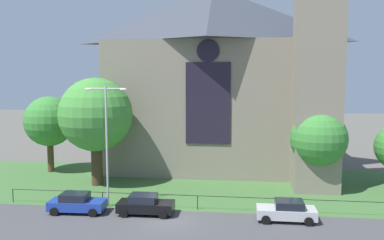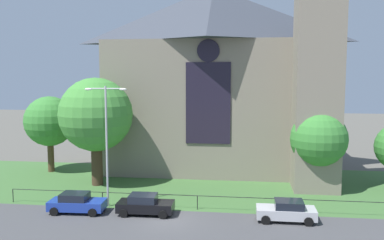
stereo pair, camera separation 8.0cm
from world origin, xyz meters
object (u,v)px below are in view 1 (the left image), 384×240
object	(u,v)px
tree_left_near	(96,115)
streetlamp_near	(107,132)
tree_left_far	(49,122)
parked_car_silver	(287,211)
parked_car_black	(145,205)
church_building	(219,77)
parked_car_blue	(77,203)
tree_right_near	(319,139)

from	to	relation	value
tree_left_near	streetlamp_near	world-z (taller)	tree_left_near
tree_left_far	parked_car_silver	size ratio (longest dim) A/B	1.95
tree_left_far	parked_car_black	size ratio (longest dim) A/B	1.94
church_building	streetlamp_near	size ratio (longest dim) A/B	2.71
parked_car_silver	church_building	bearing A→B (deg)	-70.33
church_building	tree_left_far	distance (m)	19.04
tree_left_far	parked_car_blue	bearing A→B (deg)	-57.12
tree_right_near	parked_car_black	size ratio (longest dim) A/B	1.73
streetlamp_near	parked_car_black	xyz separation A→B (m)	(3.39, -1.47, -5.23)
streetlamp_near	parked_car_blue	distance (m)	5.82
streetlamp_near	tree_right_near	bearing A→B (deg)	20.57
parked_car_blue	parked_car_black	size ratio (longest dim) A/B	1.01
church_building	parked_car_silver	xyz separation A→B (m)	(5.87, -16.39, -9.53)
tree_right_near	parked_car_silver	bearing A→B (deg)	-113.28
parked_car_silver	tree_left_far	bearing A→B (deg)	-27.82
church_building	parked_car_black	world-z (taller)	church_building
church_building	parked_car_silver	size ratio (longest dim) A/B	6.19
streetlamp_near	parked_car_black	size ratio (longest dim) A/B	2.27
parked_car_blue	parked_car_black	xyz separation A→B (m)	(5.27, 0.25, 0.00)
parked_car_black	tree_left_near	bearing A→B (deg)	129.18
parked_car_blue	parked_car_silver	bearing A→B (deg)	-1.98
tree_left_far	parked_car_black	world-z (taller)	tree_left_far
church_building	tree_right_near	size ratio (longest dim) A/B	3.55
parked_car_silver	parked_car_blue	bearing A→B (deg)	0.30
tree_left_near	parked_car_silver	distance (m)	19.65
tree_right_near	parked_car_black	bearing A→B (deg)	-150.21
tree_left_far	streetlamp_near	bearing A→B (deg)	-47.40
tree_left_near	parked_car_silver	bearing A→B (deg)	-24.94
parked_car_blue	tree_left_near	bearing A→B (deg)	96.78
tree_right_near	parked_car_silver	distance (m)	9.73
parked_car_silver	parked_car_black	bearing A→B (deg)	-0.91
church_building	tree_left_near	bearing A→B (deg)	-142.60
parked_car_blue	tree_left_far	bearing A→B (deg)	120.55
church_building	tree_left_near	distance (m)	14.44
church_building	tree_left_far	xyz separation A→B (m)	(-18.03, -3.81, -4.79)
parked_car_black	parked_car_silver	distance (m)	10.44
parked_car_blue	parked_car_black	world-z (taller)	same
tree_right_near	parked_car_black	world-z (taller)	tree_right_near
tree_left_far	parked_car_blue	distance (m)	15.83
church_building	tree_left_near	size ratio (longest dim) A/B	2.54
tree_left_near	tree_right_near	bearing A→B (deg)	0.66
tree_left_far	streetlamp_near	distance (m)	14.89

